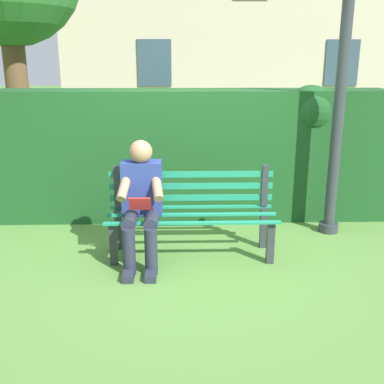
% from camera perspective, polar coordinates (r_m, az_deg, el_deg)
% --- Properties ---
extents(ground, '(60.00, 60.00, 0.00)m').
position_cam_1_polar(ground, '(4.63, -0.03, -7.90)').
color(ground, '#517F38').
extents(park_bench, '(1.66, 0.54, 0.87)m').
position_cam_1_polar(park_bench, '(4.56, -0.06, -2.36)').
color(park_bench, '#2D3338').
rests_on(park_bench, ground).
extents(person_seated, '(0.44, 0.73, 1.17)m').
position_cam_1_polar(person_seated, '(4.33, -6.35, -0.97)').
color(person_seated, navy).
rests_on(person_seated, ground).
extents(hedge_backdrop, '(4.79, 0.72, 1.61)m').
position_cam_1_polar(hedge_backdrop, '(5.58, -0.25, 5.04)').
color(hedge_backdrop, '#19471E').
rests_on(hedge_backdrop, ground).
extents(building_facade, '(10.05, 3.22, 6.39)m').
position_cam_1_polar(building_facade, '(14.38, 6.31, 21.43)').
color(building_facade, '#BCAD93').
rests_on(building_facade, ground).
extents(lamp_post, '(0.27, 0.27, 3.46)m').
position_cam_1_polar(lamp_post, '(5.13, 18.48, 16.29)').
color(lamp_post, '#2D3338').
rests_on(lamp_post, ground).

